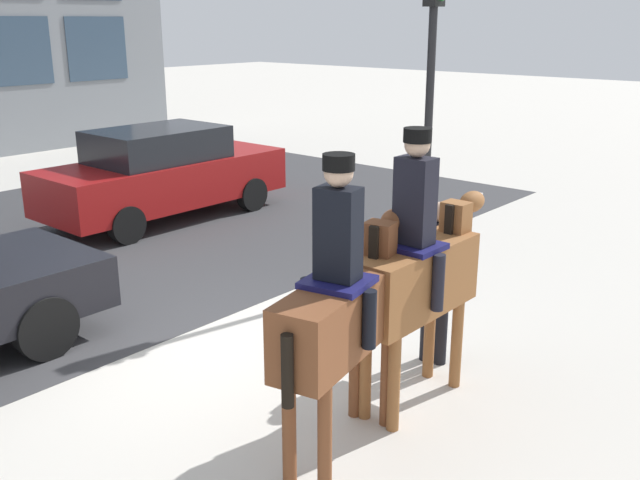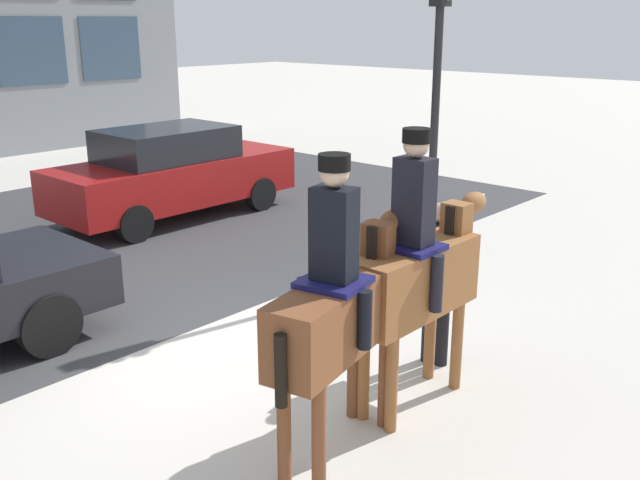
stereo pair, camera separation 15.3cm
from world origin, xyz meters
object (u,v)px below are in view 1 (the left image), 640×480
(pedestrian_bystander, at_px, (437,270))
(mounted_horse_companion, at_px, (419,270))
(traffic_light, at_px, (432,65))
(mounted_horse_lead, at_px, (344,306))
(street_car_far_lane, at_px, (163,173))

(pedestrian_bystander, bearing_deg, mounted_horse_companion, 10.42)
(traffic_light, bearing_deg, pedestrian_bystander, -144.89)
(mounted_horse_lead, relative_size, street_car_far_lane, 0.56)
(traffic_light, bearing_deg, street_car_far_lane, 96.89)
(mounted_horse_lead, bearing_deg, mounted_horse_companion, -11.20)
(mounted_horse_lead, bearing_deg, pedestrian_bystander, -2.95)
(mounted_horse_lead, height_order, pedestrian_bystander, mounted_horse_lead)
(traffic_light, bearing_deg, mounted_horse_companion, -148.37)
(mounted_horse_lead, relative_size, mounted_horse_companion, 0.97)
(pedestrian_bystander, bearing_deg, traffic_light, -154.14)
(street_car_far_lane, distance_m, traffic_light, 5.53)
(street_car_far_lane, xyz_separation_m, traffic_light, (0.62, -5.11, 2.04))
(mounted_horse_companion, relative_size, pedestrian_bystander, 1.49)
(mounted_horse_companion, bearing_deg, traffic_light, 31.82)
(pedestrian_bystander, distance_m, street_car_far_lane, 6.95)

